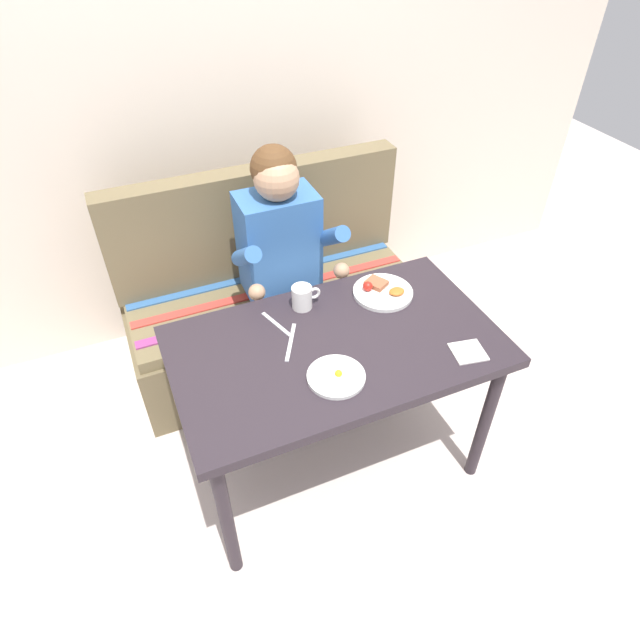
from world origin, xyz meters
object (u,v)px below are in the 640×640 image
(person, at_px, (284,256))
(plate_eggs, at_px, (336,376))
(plate_breakfast, at_px, (382,291))
(napkin, at_px, (468,352))
(fork, at_px, (276,324))
(table, at_px, (336,359))
(couch, at_px, (273,305))
(coffee_mug, at_px, (302,297))
(knife, at_px, (291,342))

(person, bearing_deg, plate_eggs, -96.85)
(person, height_order, plate_breakfast, person)
(napkin, xyz_separation_m, fork, (-0.58, 0.41, -0.00))
(plate_eggs, xyz_separation_m, napkin, (0.49, -0.07, -0.01))
(plate_eggs, relative_size, fork, 1.18)
(plate_eggs, relative_size, napkin, 1.75)
(table, height_order, couch, couch)
(coffee_mug, relative_size, napkin, 1.03)
(plate_breakfast, bearing_deg, coffee_mug, 171.52)
(person, xyz_separation_m, napkin, (0.40, -0.82, -0.01))
(table, distance_m, couch, 0.83)
(coffee_mug, bearing_deg, couch, 86.14)
(coffee_mug, height_order, knife, coffee_mug)
(knife, bearing_deg, person, 100.68)
(plate_eggs, distance_m, knife, 0.24)
(plate_breakfast, distance_m, napkin, 0.44)
(couch, distance_m, person, 0.45)
(person, xyz_separation_m, knife, (-0.17, -0.52, -0.01))
(napkin, relative_size, knife, 0.58)
(coffee_mug, relative_size, fork, 0.69)
(person, relative_size, plate_eggs, 6.03)
(knife, bearing_deg, coffee_mug, 84.78)
(napkin, bearing_deg, knife, 152.22)
(couch, xyz_separation_m, plate_breakfast, (0.29, -0.57, 0.41))
(coffee_mug, bearing_deg, fork, -155.69)
(couch, bearing_deg, knife, -102.33)
(plate_eggs, bearing_deg, napkin, -8.49)
(napkin, bearing_deg, person, 115.74)
(person, bearing_deg, plate_breakfast, -55.38)
(plate_breakfast, relative_size, napkin, 2.11)
(person, height_order, plate_eggs, person)
(person, height_order, napkin, person)
(table, relative_size, napkin, 10.43)
(table, xyz_separation_m, napkin, (0.41, -0.23, 0.09))
(person, relative_size, coffee_mug, 10.27)
(plate_breakfast, bearing_deg, couch, 117.00)
(coffee_mug, bearing_deg, person, 81.45)
(fork, distance_m, knife, 0.12)
(plate_eggs, bearing_deg, person, 83.15)
(plate_breakfast, bearing_deg, fork, -178.63)
(plate_eggs, height_order, coffee_mug, coffee_mug)
(plate_eggs, relative_size, knife, 1.01)
(coffee_mug, xyz_separation_m, fork, (-0.13, -0.06, -0.05))
(couch, height_order, coffee_mug, couch)
(couch, distance_m, knife, 0.82)
(fork, bearing_deg, coffee_mug, 6.64)
(plate_eggs, distance_m, coffee_mug, 0.40)
(table, distance_m, coffee_mug, 0.28)
(table, distance_m, fork, 0.26)
(table, xyz_separation_m, coffee_mug, (-0.04, 0.24, 0.13))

